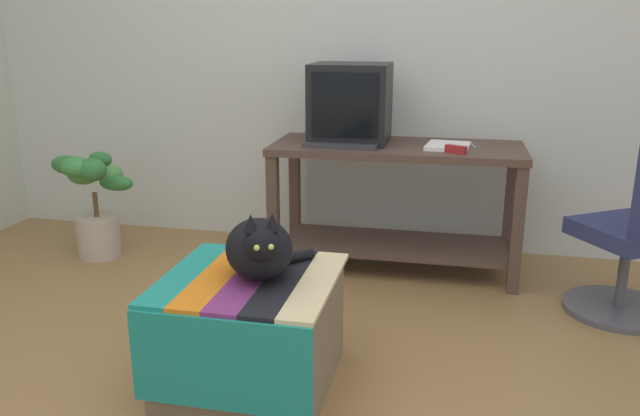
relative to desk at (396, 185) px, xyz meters
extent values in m
cube|color=silver|center=(-0.34, 0.45, 0.81)|extent=(8.00, 0.10, 2.60)
cube|color=#4C382D|center=(-0.64, -0.25, -0.15)|extent=(0.06, 0.06, 0.68)
cube|color=#4C382D|center=(0.65, -0.24, -0.15)|extent=(0.06, 0.06, 0.68)
cube|color=#4C382D|center=(0.64, 0.25, -0.15)|extent=(0.06, 0.06, 0.68)
cube|color=#4C382D|center=(-0.65, 0.24, -0.15)|extent=(0.06, 0.06, 0.68)
cube|color=#4C382D|center=(0.00, 0.00, -0.35)|extent=(1.27, 0.49, 0.02)
cube|color=#4C382D|center=(0.00, 0.00, 0.21)|extent=(1.38, 0.58, 0.04)
cube|color=black|center=(-0.27, 0.05, 0.24)|extent=(0.30, 0.27, 0.02)
cube|color=black|center=(-0.27, 0.05, 0.45)|extent=(0.43, 0.38, 0.43)
cube|color=black|center=(-0.27, -0.15, 0.46)|extent=(0.35, 0.02, 0.34)
cube|color=#333338|center=(-0.29, -0.13, 0.24)|extent=(0.41, 0.18, 0.02)
cube|color=white|center=(0.27, -0.04, 0.24)|extent=(0.25, 0.27, 0.02)
cube|color=#7A664C|center=(-0.41, -1.35, -0.27)|extent=(0.61, 0.60, 0.43)
cube|color=#1E897A|center=(-0.41, -1.68, -0.23)|extent=(0.64, 0.01, 0.34)
cube|color=#1E897A|center=(-0.67, -1.35, -0.05)|extent=(0.13, 0.65, 0.02)
cube|color=orange|center=(-0.54, -1.35, -0.05)|extent=(0.13, 0.65, 0.02)
cube|color=#7A2D6B|center=(-0.41, -1.35, -0.05)|extent=(0.13, 0.65, 0.02)
cube|color=black|center=(-0.28, -1.35, -0.05)|extent=(0.13, 0.65, 0.02)
cube|color=beige|center=(-0.15, -1.35, -0.05)|extent=(0.13, 0.65, 0.02)
ellipsoid|color=black|center=(-0.37, -1.33, 0.06)|extent=(0.36, 0.41, 0.22)
sphere|color=black|center=(-0.33, -1.45, 0.12)|extent=(0.14, 0.14, 0.14)
cylinder|color=black|center=(-0.31, -1.20, -0.02)|extent=(0.21, 0.22, 0.04)
cone|color=black|center=(-0.36, -1.46, 0.21)|extent=(0.05, 0.05, 0.06)
cone|color=black|center=(-0.29, -1.43, 0.21)|extent=(0.05, 0.05, 0.06)
sphere|color=#C6D151|center=(-0.32, -1.51, 0.13)|extent=(0.02, 0.02, 0.02)
sphere|color=#C6D151|center=(-0.28, -1.49, 0.13)|extent=(0.02, 0.02, 0.02)
cylinder|color=#B7A893|center=(-1.76, -0.20, -0.36)|extent=(0.25, 0.25, 0.25)
cylinder|color=brown|center=(-1.76, -0.20, -0.16)|extent=(0.03, 0.03, 0.15)
ellipsoid|color=#2D7033|center=(-1.63, -0.17, -0.03)|extent=(0.21, 0.09, 0.09)
ellipsoid|color=#4C8E42|center=(-1.68, -0.13, 0.00)|extent=(0.13, 0.13, 0.13)
ellipsoid|color=#2D7033|center=(-1.77, -0.09, 0.09)|extent=(0.15, 0.09, 0.09)
ellipsoid|color=#4C8E42|center=(-1.89, -0.10, -0.01)|extent=(0.19, 0.15, 0.12)
ellipsoid|color=#2D7033|center=(-1.88, -0.25, 0.08)|extent=(0.22, 0.09, 0.11)
ellipsoid|color=#38843D|center=(-1.78, -0.32, 0.09)|extent=(0.17, 0.15, 0.12)
ellipsoid|color=#2D7033|center=(-1.70, -0.30, 0.08)|extent=(0.18, 0.14, 0.13)
cylinder|color=#4C4C51|center=(1.14, -0.36, -0.47)|extent=(0.52, 0.52, 0.03)
cylinder|color=#4C4C51|center=(1.14, -0.36, -0.29)|extent=(0.05, 0.05, 0.34)
cube|color=navy|center=(1.14, -0.36, -0.08)|extent=(0.58, 0.58, 0.08)
cube|color=#A31E1E|center=(0.32, -0.17, 0.25)|extent=(0.11, 0.08, 0.04)
cylinder|color=#B7B7BC|center=(0.40, 0.06, 0.23)|extent=(0.03, 0.14, 0.01)
camera|label=1|loc=(0.32, -3.44, 0.86)|focal=35.48mm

